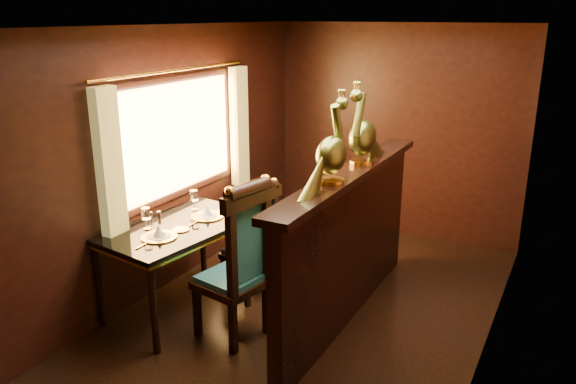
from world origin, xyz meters
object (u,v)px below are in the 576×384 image
peacock_left (332,138)px  dining_table (179,233)px  chair_left (242,259)px  chair_right (256,238)px  peacock_right (363,122)px

peacock_left → dining_table: bearing=-173.7°
chair_left → chair_right: chair_left is taller
dining_table → peacock_right: bearing=38.3°
chair_left → peacock_left: bearing=37.8°
chair_right → peacock_left: size_ratio=1.70×
chair_right → peacock_left: bearing=-3.4°
dining_table → peacock_right: 1.87m
dining_table → chair_left: size_ratio=1.07×
chair_right → peacock_left: 1.45m
chair_left → peacock_right: (0.61, 0.97, 0.99)m
dining_table → chair_right: size_ratio=1.27×
dining_table → chair_right: (0.49, 0.49, -0.13)m
dining_table → chair_right: chair_right is taller
chair_right → chair_left: bearing=-49.7°
chair_left → dining_table: bearing=177.4°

